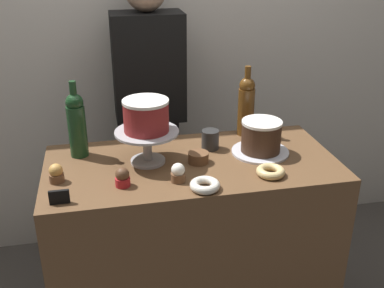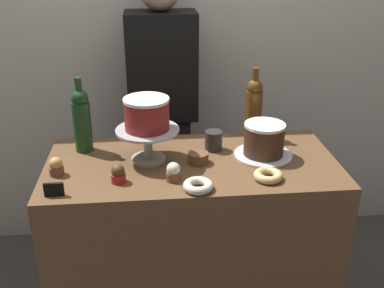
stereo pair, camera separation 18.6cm
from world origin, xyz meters
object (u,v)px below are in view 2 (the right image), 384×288
donut_glazed (268,175)px  cupcake_vanilla (173,172)px  price_sign_chalkboard (54,190)px  coffee_cup_ceramic (213,140)px  cupcake_caramel (56,167)px  donut_sugar (199,186)px  chocolate_round_cake (264,139)px  cookie_stack (198,158)px  cupcake_chocolate (118,174)px  white_layer_cake (147,114)px  wine_bottle_green (82,119)px  barista_figure (163,118)px  cake_stand_pedestal (148,139)px  wine_bottle_amber (254,107)px

donut_glazed → cupcake_vanilla: bearing=175.8°
price_sign_chalkboard → coffee_cup_ceramic: coffee_cup_ceramic is taller
cupcake_caramel → donut_sugar: bearing=-17.3°
chocolate_round_cake → donut_glazed: (-0.03, -0.20, -0.06)m
price_sign_chalkboard → cookie_stack: bearing=21.8°
chocolate_round_cake → cupcake_chocolate: 0.62m
cupcake_caramel → white_layer_cake: bearing=15.3°
cupcake_chocolate → cupcake_caramel: (-0.24, 0.08, 0.00)m
cupcake_chocolate → cupcake_vanilla: bearing=-1.8°
donut_sugar → price_sign_chalkboard: (-0.52, 0.00, 0.01)m
coffee_cup_ceramic → white_layer_cake: bearing=-164.8°
wine_bottle_green → cupcake_chocolate: wine_bottle_green is taller
cookie_stack → barista_figure: (-0.12, 0.65, -0.07)m
cupcake_chocolate → cookie_stack: (0.32, 0.13, -0.01)m
chocolate_round_cake → price_sign_chalkboard: (-0.82, -0.25, -0.05)m
barista_figure → cookie_stack: bearing=-79.7°
chocolate_round_cake → price_sign_chalkboard: bearing=-162.9°
cupcake_chocolate → cake_stand_pedestal: bearing=57.4°
chocolate_round_cake → donut_glazed: chocolate_round_cake is taller
chocolate_round_cake → donut_sugar: size_ratio=1.52×
wine_bottle_amber → donut_sugar: (-0.30, -0.47, -0.13)m
cupcake_vanilla → donut_glazed: bearing=-4.2°
donut_glazed → cookie_stack: cookie_stack is taller
cupcake_vanilla → wine_bottle_green: bearing=139.8°
cupcake_caramel → barista_figure: barista_figure is taller
white_layer_cake → wine_bottle_amber: (0.48, 0.20, -0.06)m
cupcake_chocolate → coffee_cup_ceramic: bearing=32.9°
cupcake_caramel → donut_sugar: cupcake_caramel is taller
cupcake_chocolate → donut_glazed: cupcake_chocolate is taller
cake_stand_pedestal → donut_sugar: size_ratio=2.31×
cake_stand_pedestal → donut_sugar: cake_stand_pedestal is taller
chocolate_round_cake → cookie_stack: chocolate_round_cake is taller
cupcake_vanilla → coffee_cup_ceramic: size_ratio=0.87×
cupcake_vanilla → donut_sugar: 0.12m
cupcake_caramel → coffee_cup_ceramic: (0.64, 0.17, 0.01)m
white_layer_cake → cupcake_chocolate: white_layer_cake is taller
donut_sugar → coffee_cup_ceramic: coffee_cup_ceramic is taller
wine_bottle_green → donut_sugar: size_ratio=2.91×
price_sign_chalkboard → barista_figure: 0.97m
price_sign_chalkboard → chocolate_round_cake: bearing=17.1°
donut_sugar → cookie_stack: 0.22m
wine_bottle_amber → price_sign_chalkboard: size_ratio=4.65×
wine_bottle_green → cupcake_chocolate: 0.36m
cake_stand_pedestal → price_sign_chalkboard: 0.43m
coffee_cup_ceramic → cupcake_chocolate: bearing=-147.1°
white_layer_cake → donut_glazed: 0.53m
wine_bottle_green → cupcake_caramel: (-0.08, -0.22, -0.11)m
cake_stand_pedestal → cupcake_vanilla: size_ratio=3.48×
donut_glazed → wine_bottle_green: bearing=155.2°
donut_sugar → cupcake_caramel: bearing=162.7°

